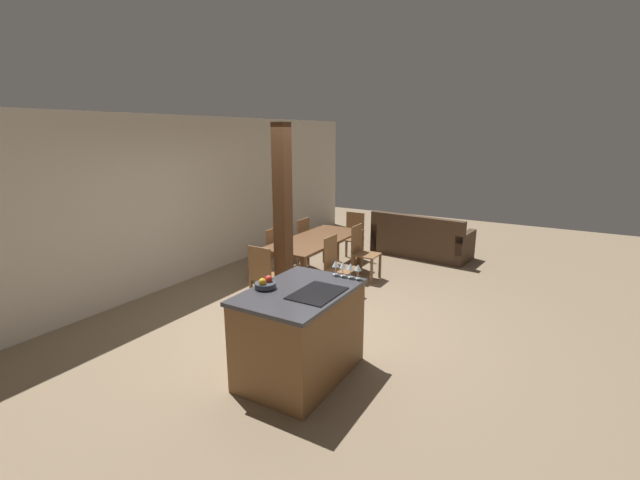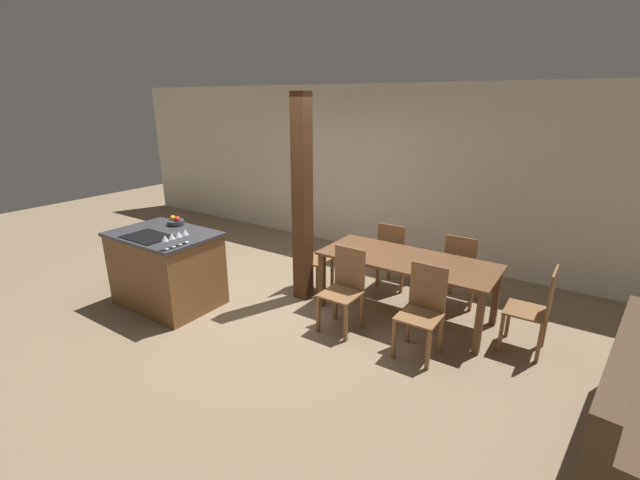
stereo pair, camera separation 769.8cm
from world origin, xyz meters
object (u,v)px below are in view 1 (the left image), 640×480
fruit_bowl (265,284)px  timber_post (283,221)px  kitchen_island (300,333)px  wine_glass_far (343,265)px  dining_chair_near_left (337,265)px  dining_table (316,244)px  wine_glass_middle (350,267)px  dining_chair_head_end (265,276)px  dining_chair_foot_end (352,236)px  dining_chair_far_right (298,242)px  dining_chair_far_left (268,254)px  wine_glass_near (358,268)px  couch (421,241)px  dining_chair_near_right (362,251)px  wine_glass_end (336,264)px

fruit_bowl → timber_post: 1.67m
kitchen_island → wine_glass_far: wine_glass_far is taller
kitchen_island → fruit_bowl: (-0.14, 0.31, 0.51)m
kitchen_island → dining_chair_near_left: bearing=18.6°
wine_glass_far → dining_table: (2.04, 1.56, -0.43)m
wine_glass_middle → dining_chair_head_end: size_ratio=0.17×
wine_glass_far → dining_chair_foot_end: (3.42, 1.56, -0.58)m
fruit_bowl → dining_chair_far_right: fruit_bowl is taller
dining_chair_foot_end → timber_post: bearing=-84.4°
dining_chair_far_left → fruit_bowl: bearing=36.7°
wine_glass_near → couch: size_ratio=0.08×
wine_glass_far → timber_post: size_ratio=0.06×
dining_chair_near_right → wine_glass_middle: bearing=-158.2°
dining_chair_near_left → dining_chair_far_left: size_ratio=1.00×
wine_glass_end → couch: bearing=5.2°
wine_glass_middle → dining_chair_head_end: bearing=68.4°
dining_chair_near_left → timber_post: bearing=155.7°
dining_chair_head_end → couch: 3.89m
wine_glass_far → timber_post: (0.74, 1.29, 0.22)m
dining_table → dining_chair_near_right: dining_chair_near_right is taller
dining_chair_foot_end → dining_chair_far_left: bearing=-109.3°
dining_chair_near_left → timber_post: timber_post is taller
wine_glass_middle → dining_chair_near_right: (2.49, 1.00, -0.58)m
timber_post → dining_chair_near_left: bearing=-24.3°
dining_table → dining_chair_head_end: (-1.39, -0.00, -0.15)m
fruit_bowl → couch: (5.09, -0.01, -0.69)m
dining_chair_foot_end → dining_chair_head_end: bearing=-90.0°
kitchen_island → dining_chair_near_right: size_ratio=1.38×
wine_glass_far → couch: bearing=6.4°
couch → timber_post: (-3.65, 0.80, 0.99)m
kitchen_island → dining_table: size_ratio=0.63×
kitchen_island → dining_chair_near_left: (2.14, 0.72, 0.01)m
wine_glass_near → wine_glass_far: same height
dining_table → kitchen_island: bearing=-152.3°
wine_glass_middle → timber_post: (0.74, 1.38, 0.22)m
fruit_bowl → wine_glass_end: bearing=-30.4°
dining_chair_far_right → timber_post: 2.13m
dining_chair_far_right → couch: size_ratio=0.46×
couch → timber_post: 3.87m
dining_table → dining_chair_far_right: bearing=54.9°
wine_glass_middle → couch: (4.39, 0.58, -0.77)m
wine_glass_near → couch: 4.51m
wine_glass_end → dining_table: (2.04, 1.47, -0.43)m
wine_glass_middle → wine_glass_end: 0.18m
dining_chair_far_right → dining_chair_far_left: bearing=0.0°
dining_chair_near_left → wine_glass_near: bearing=-145.5°
dining_chair_foot_end → timber_post: (-2.69, -0.26, 0.80)m
wine_glass_middle → timber_post: timber_post is taller
kitchen_island → wine_glass_end: 0.82m
dining_chair_near_left → dining_chair_foot_end: size_ratio=1.00×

